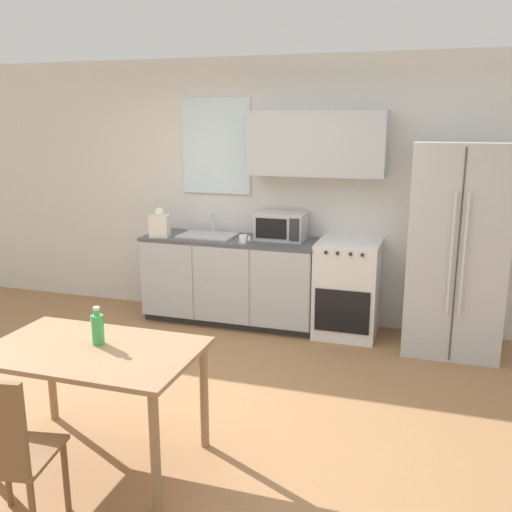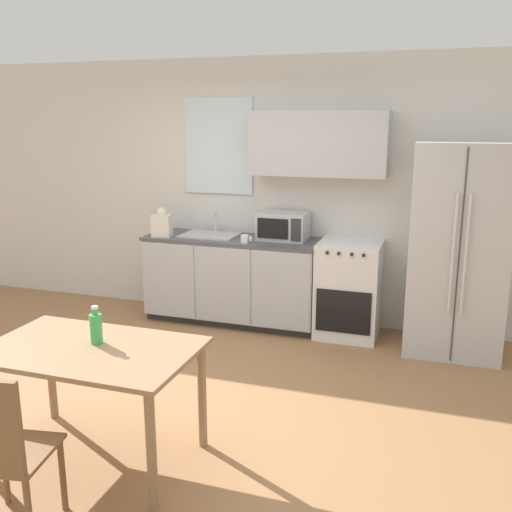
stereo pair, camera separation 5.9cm
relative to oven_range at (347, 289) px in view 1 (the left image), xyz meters
name	(u,v)px [view 1 (the left image)]	position (x,y,z in m)	size (l,w,h in m)	color
ground_plane	(182,402)	(-0.96, -1.79, -0.47)	(12.00, 12.00, 0.00)	#9E7047
wall_back	(269,185)	(-0.90, 0.30, 0.95)	(12.00, 0.38, 2.70)	silver
kitchen_counter	(231,280)	(-1.21, 0.00, -0.01)	(1.82, 0.61, 0.90)	#333333
oven_range	(347,289)	(0.00, 0.00, 0.00)	(0.60, 0.61, 0.94)	white
refrigerator	(456,249)	(0.97, -0.07, 0.48)	(0.83, 0.76, 1.90)	silver
kitchen_sink	(208,235)	(-1.47, 0.01, 0.45)	(0.57, 0.41, 0.21)	#B7BABC
microwave	(281,226)	(-0.70, 0.09, 0.57)	(0.49, 0.36, 0.28)	#B7BABC
coffee_mug	(244,239)	(-1.00, -0.20, 0.48)	(0.11, 0.08, 0.08)	white
grocery_bag_0	(160,224)	(-1.92, -0.17, 0.57)	(0.22, 0.19, 0.30)	silver
dining_table	(93,364)	(-1.15, -2.62, 0.18)	(1.28, 0.79, 0.75)	#997551
dining_chair_near	(2,448)	(-1.16, -3.40, 0.07)	(0.46, 0.46, 0.93)	brown
drink_bottle	(98,328)	(-1.15, -2.55, 0.38)	(0.08, 0.08, 0.24)	#3FB259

